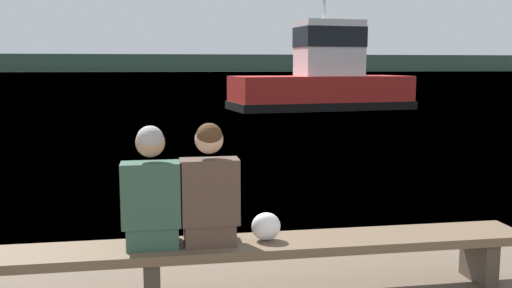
{
  "coord_description": "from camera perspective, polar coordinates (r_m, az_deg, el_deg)",
  "views": [
    {
      "loc": [
        -0.61,
        -0.66,
        1.82
      ],
      "look_at": [
        0.63,
        6.59,
        0.8
      ],
      "focal_mm": 40.0,
      "sensor_mm": 36.0,
      "label": 1
    }
  ],
  "objects": [
    {
      "name": "person_left",
      "position": [
        4.36,
        -10.4,
        -4.94
      ],
      "size": [
        0.44,
        0.36,
        0.93
      ],
      "color": "#2D4C3D",
      "rests_on": "bench_main"
    },
    {
      "name": "tugboat_red",
      "position": [
        24.0,
        6.7,
        6.25
      ],
      "size": [
        7.79,
        3.82,
        6.63
      ],
      "rotation": [
        0.0,
        0.0,
        1.7
      ],
      "color": "red",
      "rests_on": "water_surface"
    },
    {
      "name": "far_shoreline",
      "position": [
        174.58,
        -9.61,
        8.0
      ],
      "size": [
        600.0,
        12.0,
        4.95
      ],
      "primitive_type": "cube",
      "color": "#2D3D2D",
      "rests_on": "ground"
    },
    {
      "name": "shopping_bag",
      "position": [
        4.53,
        1.01,
        -8.25
      ],
      "size": [
        0.23,
        0.16,
        0.22
      ],
      "color": "white",
      "rests_on": "bench_main"
    },
    {
      "name": "bench_main",
      "position": [
        4.5,
        -10.38,
        -11.09
      ],
      "size": [
        6.04,
        0.49,
        0.45
      ],
      "color": "brown",
      "rests_on": "ground"
    },
    {
      "name": "person_right",
      "position": [
        4.37,
        -4.68,
        -4.73
      ],
      "size": [
        0.44,
        0.36,
        0.94
      ],
      "color": "#4C382D",
      "rests_on": "bench_main"
    },
    {
      "name": "water_surface",
      "position": [
        125.55,
        -9.51,
        6.96
      ],
      "size": [
        240.0,
        240.0,
        0.0
      ],
      "primitive_type": "plane",
      "color": "#5684A3",
      "rests_on": "ground"
    }
  ]
}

